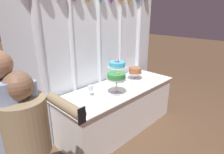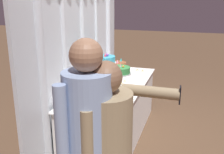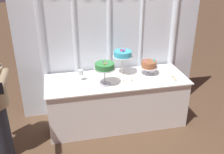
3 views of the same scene
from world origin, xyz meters
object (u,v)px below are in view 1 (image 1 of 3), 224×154
object	(u,v)px
cake_display_center	(117,66)
wine_glass	(91,88)
guest_man_pink_jacket	(12,137)
cake_display_rightmost	(135,71)
cake_display_leftmost	(116,77)
tealight_far_left	(126,87)
tealight_near_left	(132,85)
guest_girl_blue_dress	(29,148)
cake_table	(118,108)
tealight_near_right	(159,78)
tealight_far_right	(154,77)

from	to	relation	value
cake_display_center	wine_glass	xyz separation A→B (m)	(-0.63, -0.09, -0.18)
guest_man_pink_jacket	cake_display_rightmost	bearing A→B (deg)	10.80
cake_display_leftmost	wine_glass	world-z (taller)	cake_display_leftmost
cake_display_leftmost	tealight_far_left	distance (m)	0.38
tealight_far_left	tealight_near_left	xyz separation A→B (m)	(0.12, -0.01, -0.00)
guest_girl_blue_dress	cake_display_center	bearing A→B (deg)	19.19
tealight_far_left	guest_man_pink_jacket	bearing A→B (deg)	-171.83
guest_girl_blue_dress	cake_table	bearing A→B (deg)	15.59
cake_table	tealight_near_right	distance (m)	0.92
wine_glass	guest_man_pink_jacket	world-z (taller)	guest_man_pink_jacket
guest_girl_blue_dress	tealight_near_right	bearing A→B (deg)	5.24
cake_table	guest_girl_blue_dress	bearing A→B (deg)	-164.41
cake_display_leftmost	guest_girl_blue_dress	world-z (taller)	guest_girl_blue_dress
guest_man_pink_jacket	wine_glass	bearing A→B (deg)	19.05
cake_display_rightmost	tealight_near_right	xyz separation A→B (m)	(0.30, -0.31, -0.13)
cake_display_center	guest_man_pink_jacket	distance (m)	1.89
cake_table	tealight_near_right	world-z (taller)	tealight_near_right
cake_display_center	guest_girl_blue_dress	distance (m)	1.85
cake_display_center	tealight_near_right	distance (m)	0.84
cake_display_center	guest_man_pink_jacket	world-z (taller)	guest_man_pink_jacket
cake_display_center	wine_glass	world-z (taller)	cake_display_center
tealight_near_right	tealight_far_right	xyz separation A→B (m)	(0.00, 0.09, 0.00)
cake_display_leftmost	tealight_far_right	size ratio (longest dim) A/B	7.14
cake_display_leftmost	tealight_near_right	xyz separation A→B (m)	(1.01, -0.09, -0.25)
wine_glass	tealight_far_right	size ratio (longest dim) A/B	3.29
cake_display_center	wine_glass	size ratio (longest dim) A/B	2.54
cake_display_rightmost	wine_glass	xyz separation A→B (m)	(-1.02, -0.01, -0.02)
cake_display_leftmost	guest_man_pink_jacket	size ratio (longest dim) A/B	0.22
cake_display_leftmost	cake_display_center	bearing A→B (deg)	41.59
cake_display_leftmost	wine_glass	distance (m)	0.39
cake_display_rightmost	wine_glass	size ratio (longest dim) A/B	1.71
tealight_near_right	tealight_near_left	bearing A→B (deg)	168.28
cake_display_center	tealight_far_right	size ratio (longest dim) A/B	8.37
wine_glass	tealight_near_right	size ratio (longest dim) A/B	3.54
cake_table	tealight_near_right	xyz separation A→B (m)	(0.81, -0.23, 0.38)
cake_display_leftmost	guest_girl_blue_dress	size ratio (longest dim) A/B	0.24
tealight_near_left	guest_girl_blue_dress	world-z (taller)	guest_girl_blue_dress
tealight_near_right	tealight_far_right	bearing A→B (deg)	89.23
cake_display_center	cake_display_rightmost	world-z (taller)	cake_display_center
tealight_far_left	tealight_near_right	size ratio (longest dim) A/B	0.82
guest_man_pink_jacket	guest_girl_blue_dress	size ratio (longest dim) A/B	1.11
tealight_near_right	tealight_far_right	distance (m)	0.09
guest_girl_blue_dress	cake_display_rightmost	bearing A→B (deg)	14.00
cake_display_center	wine_glass	bearing A→B (deg)	-172.23
tealight_near_right	guest_man_pink_jacket	distance (m)	2.51
cake_display_center	wine_glass	distance (m)	0.66
cake_display_rightmost	cake_table	bearing A→B (deg)	-171.11
cake_table	tealight_far_left	xyz separation A→B (m)	(0.08, -0.09, 0.38)
cake_display_center	cake_table	bearing A→B (deg)	-128.95
cake_display_rightmost	guest_girl_blue_dress	distance (m)	2.19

